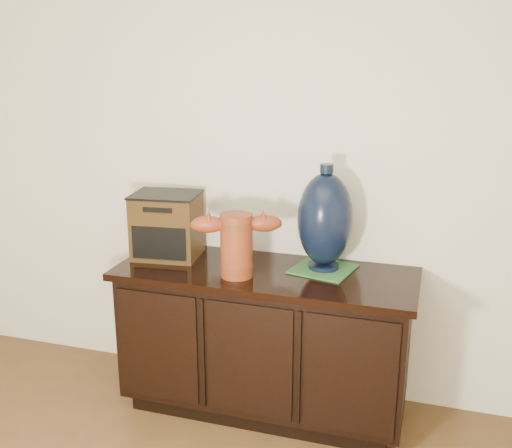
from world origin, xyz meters
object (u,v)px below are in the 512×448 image
(sideboard, at_px, (265,339))
(tv_radio, at_px, (167,225))
(lamp_base, at_px, (325,220))
(terracotta_vessel, at_px, (236,242))
(spray_can, at_px, (233,244))

(sideboard, height_order, tv_radio, tv_radio)
(sideboard, bearing_deg, lamp_base, 19.99)
(tv_radio, xyz_separation_m, lamp_base, (0.81, 0.04, 0.09))
(sideboard, bearing_deg, terracotta_vessel, -134.85)
(sideboard, xyz_separation_m, tv_radio, (-0.54, 0.06, 0.53))
(terracotta_vessel, distance_m, tv_radio, 0.46)
(tv_radio, distance_m, spray_can, 0.36)
(sideboard, distance_m, lamp_base, 0.68)
(terracotta_vessel, relative_size, spray_can, 2.14)
(lamp_base, height_order, spray_can, lamp_base)
(spray_can, bearing_deg, sideboard, -19.46)
(lamp_base, relative_size, spray_can, 2.59)
(terracotta_vessel, bearing_deg, lamp_base, 7.56)
(sideboard, distance_m, terracotta_vessel, 0.56)
(terracotta_vessel, height_order, lamp_base, lamp_base)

